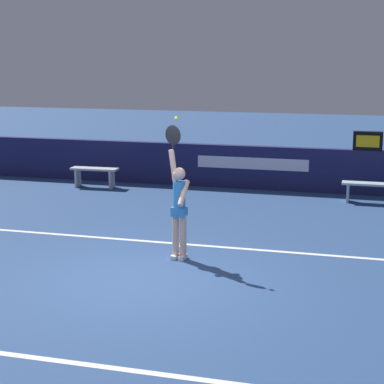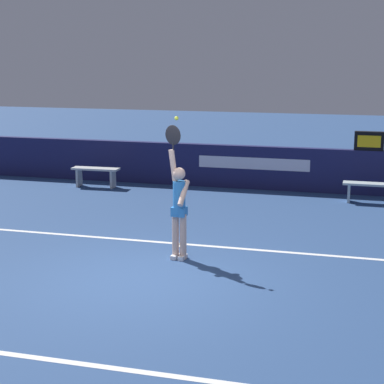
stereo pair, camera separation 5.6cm
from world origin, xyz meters
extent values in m
plane|color=navy|center=(0.00, 0.00, 0.00)|extent=(60.00, 60.00, 0.00)
cube|color=white|center=(0.00, 2.10, 0.00)|extent=(10.47, 0.11, 0.00)
cube|color=white|center=(0.00, -2.93, 0.00)|extent=(10.47, 0.11, 0.00)
cube|color=white|center=(0.00, 1.95, 0.00)|extent=(0.11, 0.30, 0.00)
cube|color=#1B1D4A|center=(0.00, 7.60, 0.57)|extent=(16.00, 0.22, 1.14)
cube|color=silver|center=(0.40, 7.48, 0.69)|extent=(2.94, 0.01, 0.31)
cube|color=black|center=(3.30, 7.60, 1.38)|extent=(0.72, 0.18, 0.47)
cube|color=yellow|center=(3.30, 7.51, 1.38)|extent=(0.56, 0.01, 0.29)
cylinder|color=beige|center=(0.32, 1.22, 0.40)|extent=(0.12, 0.12, 0.81)
cylinder|color=beige|center=(0.18, 1.24, 0.40)|extent=(0.12, 0.12, 0.81)
cube|color=white|center=(0.32, 1.20, 0.04)|extent=(0.12, 0.25, 0.07)
cube|color=white|center=(0.18, 1.22, 0.04)|extent=(0.12, 0.25, 0.07)
cylinder|color=#3385D3|center=(0.25, 1.23, 1.10)|extent=(0.21, 0.21, 0.57)
cube|color=#3385D3|center=(0.25, 1.23, 0.85)|extent=(0.26, 0.22, 0.16)
sphere|color=beige|center=(0.25, 1.23, 1.51)|extent=(0.22, 0.22, 0.22)
cylinder|color=beige|center=(0.15, 1.24, 1.65)|extent=(0.17, 0.11, 0.55)
cylinder|color=beige|center=(0.35, 1.16, 1.19)|extent=(0.13, 0.41, 0.42)
ellipsoid|color=black|center=(0.15, 1.24, 2.17)|extent=(0.33, 0.06, 0.38)
cylinder|color=black|center=(0.15, 1.24, 1.98)|extent=(0.03, 0.03, 0.18)
sphere|color=#C7D934|center=(0.20, 1.28, 2.45)|extent=(0.07, 0.07, 0.07)
cube|color=#B7B9B8|center=(-3.71, 6.66, 0.50)|extent=(1.29, 0.40, 0.05)
cube|color=#B7B9B8|center=(-4.20, 6.65, 0.25)|extent=(0.07, 0.32, 0.50)
cube|color=#B7B9B8|center=(-3.23, 6.68, 0.25)|extent=(0.07, 0.32, 0.50)
cube|color=#A9B9BE|center=(3.39, 6.65, 0.46)|extent=(1.27, 0.36, 0.05)
cube|color=#A9B9BE|center=(2.91, 6.65, 0.23)|extent=(0.06, 0.32, 0.46)
camera|label=1|loc=(3.41, -9.45, 3.54)|focal=62.04mm
camera|label=2|loc=(3.47, -9.43, 3.54)|focal=62.04mm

